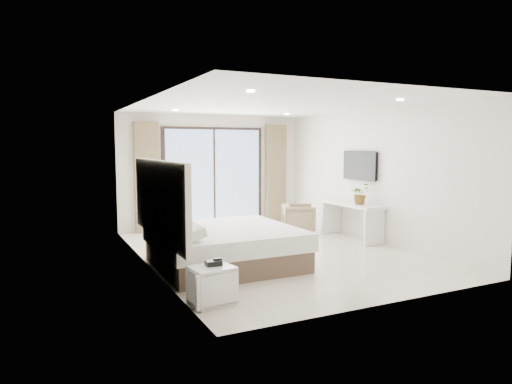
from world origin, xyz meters
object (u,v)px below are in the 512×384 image
at_px(nightstand, 212,285).
at_px(armchair, 299,217).
at_px(bed, 224,246).
at_px(console_desk, 351,213).

distance_m(nightstand, armchair, 4.93).
xyz_separation_m(bed, armchair, (2.60, 1.96, 0.03)).
bearing_deg(console_desk, nightstand, -148.62).
bearing_deg(bed, console_desk, 14.89).
height_order(bed, nightstand, bed).
distance_m(bed, console_desk, 3.35).
bearing_deg(armchair, console_desk, -126.69).
bearing_deg(armchair, bed, 150.58).
bearing_deg(nightstand, console_desk, 23.72).
height_order(bed, console_desk, console_desk).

